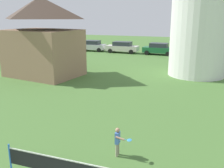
# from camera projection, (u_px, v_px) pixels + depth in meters

# --- Properties ---
(player_far) EXTENTS (0.69, 0.48, 1.15)m
(player_far) POSITION_uv_depth(u_px,v_px,m) (118.00, 140.00, 9.77)
(player_far) COLOR #9E937F
(player_far) RESTS_ON ground_plane
(parked_car_silver) EXTENTS (3.91, 2.03, 1.56)m
(parked_car_silver) POSITION_uv_depth(u_px,v_px,m) (92.00, 46.00, 38.05)
(parked_car_silver) COLOR silver
(parked_car_silver) RESTS_ON ground_plane
(parked_car_cream) EXTENTS (4.48, 1.91, 1.56)m
(parked_car_cream) POSITION_uv_depth(u_px,v_px,m) (122.00, 47.00, 36.32)
(parked_car_cream) COLOR silver
(parked_car_cream) RESTS_ON ground_plane
(parked_car_green) EXTENTS (4.22, 2.01, 1.56)m
(parked_car_green) POSITION_uv_depth(u_px,v_px,m) (159.00, 49.00, 34.59)
(parked_car_green) COLOR #1E6638
(parked_car_green) RESTS_ON ground_plane
(chapel) EXTENTS (6.95, 5.55, 7.60)m
(chapel) POSITION_uv_depth(u_px,v_px,m) (43.00, 38.00, 22.16)
(chapel) COLOR #937056
(chapel) RESTS_ON ground_plane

